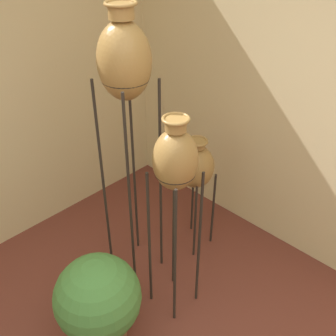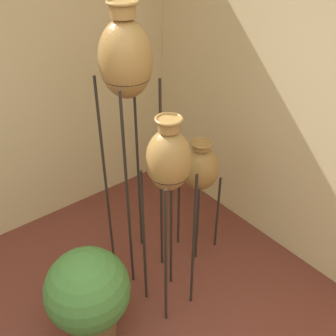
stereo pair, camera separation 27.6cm
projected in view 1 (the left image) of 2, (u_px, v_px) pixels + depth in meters
vase_stand_tall at (125, 66)px, 2.39m from camera, size 0.34×0.34×2.09m
vase_stand_medium at (175, 164)px, 2.35m from camera, size 0.28×0.28×1.55m
vase_stand_short at (196, 167)px, 3.11m from camera, size 0.30×0.30×1.05m
potted_plant at (98, 301)px, 2.55m from camera, size 0.57×0.57×0.71m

